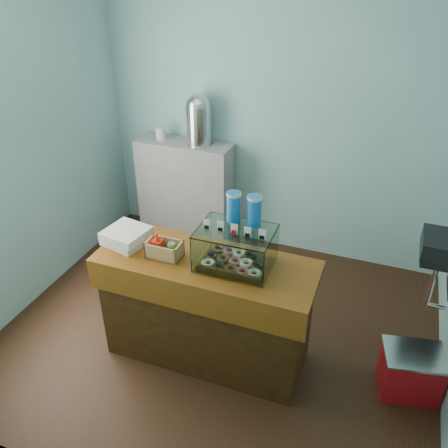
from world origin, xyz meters
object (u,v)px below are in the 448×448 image
at_px(counter, 207,309).
at_px(coffee_urn, 199,118).
at_px(display_case, 237,244).
at_px(red_cooler, 410,372).

distance_m(counter, coffee_urn, 1.97).
bearing_deg(coffee_urn, display_case, -58.43).
bearing_deg(red_cooler, counter, 174.48).
distance_m(counter, red_cooler, 1.54).
height_order(counter, red_cooler, counter).
bearing_deg(coffee_urn, red_cooler, -32.28).
distance_m(display_case, coffee_urn, 1.82).
xyz_separation_m(counter, red_cooler, (1.51, 0.17, -0.27)).
bearing_deg(display_case, counter, -166.11).
xyz_separation_m(coffee_urn, red_cooler, (2.24, -1.41, -1.18)).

